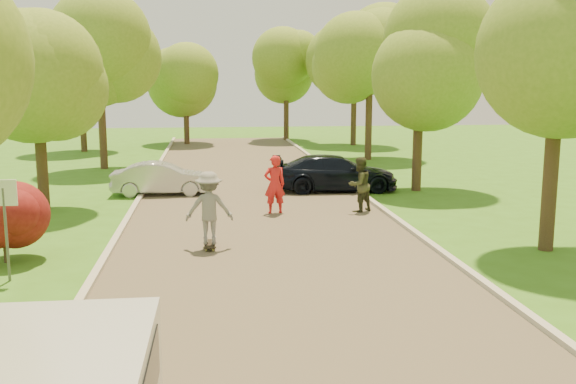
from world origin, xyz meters
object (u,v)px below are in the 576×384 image
skateboarder (209,208)px  person_olive (359,185)px  dark_sedan (335,173)px  person_striped (275,185)px  silver_sedan (162,179)px  longboard (210,244)px  street_sign (4,209)px

skateboarder → person_olive: 6.29m
dark_sedan → skateboarder: 9.46m
person_striped → person_olive: (2.74, -0.07, -0.04)m
person_olive → person_striped: bearing=-33.2°
silver_sedan → person_striped: person_striped is taller
silver_sedan → skateboarder: skateboarder is taller
longboard → skateboarder: skateboarder is taller
person_striped → person_olive: size_ratio=1.05×
longboard → person_olive: (4.82, 4.04, 0.79)m
street_sign → skateboarder: bearing=27.5°
street_sign → silver_sedan: street_sign is taller
dark_sedan → person_striped: person_striped is taller
silver_sedan → person_striped: (3.81, -3.96, 0.33)m
silver_sedan → person_olive: 7.70m
skateboarder → person_striped: size_ratio=0.98×
person_olive → longboard: bearing=8.3°
street_sign → skateboarder: 4.80m
person_striped → dark_sedan: bearing=-132.1°
longboard → skateboarder: (0.00, -0.00, 0.94)m
person_striped → street_sign: bearing=37.5°
dark_sedan → longboard: 9.48m
skateboarder → person_striped: (2.08, 4.12, -0.11)m
street_sign → person_striped: street_sign is taller
longboard → skateboarder: 0.94m
silver_sedan → skateboarder: bearing=-167.1°
skateboarder → person_olive: (4.82, 4.04, -0.15)m
dark_sedan → person_olive: 4.09m
longboard → person_olive: bearing=-138.2°
longboard → person_striped: size_ratio=0.51×
dark_sedan → longboard: (-4.84, -8.12, -0.59)m
longboard → person_striped: (2.08, 4.12, 0.83)m
longboard → street_sign: bearing=29.3°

